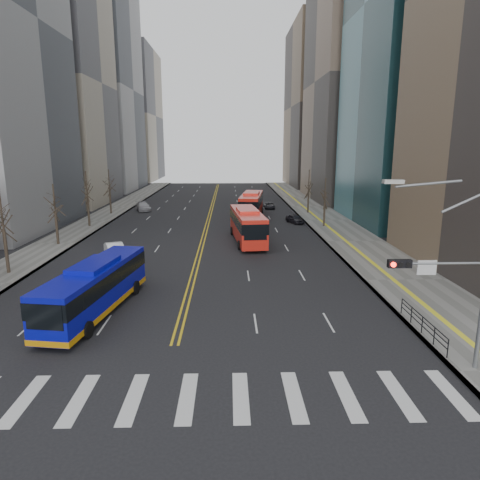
# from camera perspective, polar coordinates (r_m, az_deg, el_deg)

# --- Properties ---
(ground) EXTENTS (220.00, 220.00, 0.00)m
(ground) POSITION_cam_1_polar(r_m,az_deg,el_deg) (20.38, -10.57, -19.99)
(ground) COLOR black
(sidewalk_right) EXTENTS (7.00, 130.00, 0.15)m
(sidewalk_right) POSITION_cam_1_polar(r_m,az_deg,el_deg) (64.53, 11.45, 2.61)
(sidewalk_right) COLOR slate
(sidewalk_right) RESTS_ON ground
(sidewalk_left) EXTENTS (5.00, 130.00, 0.15)m
(sidewalk_left) POSITION_cam_1_polar(r_m,az_deg,el_deg) (65.87, -18.78, 2.39)
(sidewalk_left) COLOR slate
(sidewalk_left) RESTS_ON ground
(crosswalk) EXTENTS (26.70, 4.00, 0.01)m
(crosswalk) POSITION_cam_1_polar(r_m,az_deg,el_deg) (20.37, -10.57, -19.97)
(crosswalk) COLOR silver
(crosswalk) RESTS_ON ground
(centerline) EXTENTS (0.55, 100.00, 0.01)m
(centerline) POSITION_cam_1_polar(r_m,az_deg,el_deg) (72.84, -3.91, 3.88)
(centerline) COLOR gold
(centerline) RESTS_ON ground
(office_towers) EXTENTS (83.00, 134.00, 58.00)m
(office_towers) POSITION_cam_1_polar(r_m,az_deg,el_deg) (86.51, -3.69, 21.15)
(office_towers) COLOR gray
(office_towers) RESTS_ON ground
(signal_mast) EXTENTS (5.37, 0.37, 9.39)m
(signal_mast) POSITION_cam_1_polar(r_m,az_deg,el_deg) (22.58, 26.92, -4.35)
(signal_mast) COLOR gray
(signal_mast) RESTS_ON ground
(pedestrian_railing) EXTENTS (0.06, 6.06, 1.02)m
(pedestrian_railing) POSITION_cam_1_polar(r_m,az_deg,el_deg) (27.46, 23.13, -10.03)
(pedestrian_railing) COLOR black
(pedestrian_railing) RESTS_ON sidewalk_right
(street_trees) EXTENTS (35.20, 47.20, 7.60)m
(street_trees) POSITION_cam_1_polar(r_m,az_deg,el_deg) (52.86, -12.74, 5.67)
(street_trees) COLOR #30241D
(street_trees) RESTS_ON ground
(blue_bus) EXTENTS (4.30, 12.09, 3.45)m
(blue_bus) POSITION_cam_1_polar(r_m,az_deg,el_deg) (29.85, -18.69, -5.86)
(blue_bus) COLOR #0B0EAA
(blue_bus) RESTS_ON ground
(red_bus_near) EXTENTS (3.92, 12.36, 3.83)m
(red_bus_near) POSITION_cam_1_polar(r_m,az_deg,el_deg) (49.06, 0.99, 2.22)
(red_bus_near) COLOR red
(red_bus_near) RESTS_ON ground
(red_bus_far) EXTENTS (4.50, 12.60, 3.88)m
(red_bus_far) POSITION_cam_1_polar(r_m,az_deg,el_deg) (66.33, 1.54, 4.93)
(red_bus_far) COLOR red
(red_bus_far) RESTS_ON ground
(car_white) EXTENTS (3.27, 4.73, 1.48)m
(car_white) POSITION_cam_1_polar(r_m,az_deg,el_deg) (43.85, -16.31, -1.38)
(car_white) COLOR white
(car_white) RESTS_ON ground
(car_dark_mid) EXTENTS (2.62, 3.95, 1.25)m
(car_dark_mid) POSITION_cam_1_polar(r_m,az_deg,el_deg) (61.61, 7.33, 2.82)
(car_dark_mid) COLOR black
(car_dark_mid) RESTS_ON ground
(car_silver) EXTENTS (3.65, 5.30, 1.43)m
(car_silver) POSITION_cam_1_polar(r_m,az_deg,el_deg) (74.89, -12.81, 4.39)
(car_silver) COLOR #9D9DA2
(car_silver) RESTS_ON ground
(car_dark_far) EXTENTS (1.81, 3.90, 1.08)m
(car_dark_far) POSITION_cam_1_polar(r_m,az_deg,el_deg) (75.66, 3.91, 4.61)
(car_dark_far) COLOR black
(car_dark_far) RESTS_ON ground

